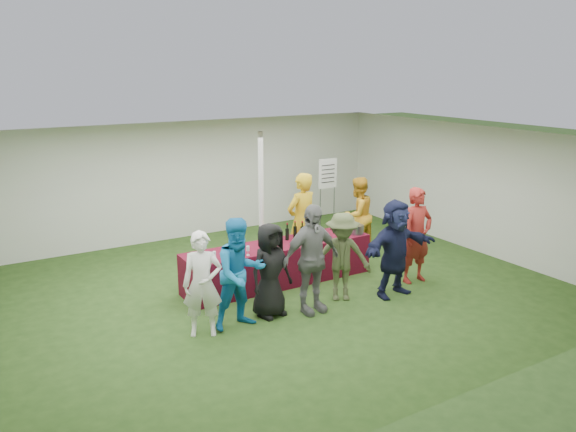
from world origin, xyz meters
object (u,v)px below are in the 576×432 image
customer_2 (270,270)px  customer_4 (342,257)px  customer_6 (417,235)px  serving_table (279,263)px  wine_list_sign (328,179)px  staff_back (357,215)px  customer_5 (395,248)px  customer_1 (240,273)px  customer_3 (311,259)px  dump_bucket (357,229)px  staff_pourer (302,221)px  customer_0 (202,284)px

customer_2 → customer_4: bearing=-13.2°
customer_4 → customer_6: customer_6 is taller
serving_table → wine_list_sign: size_ratio=2.00×
staff_back → customer_5: size_ratio=0.96×
staff_back → customer_1: customer_1 is taller
customer_3 → customer_6: (2.40, 0.14, -0.01)m
serving_table → wine_list_sign: (2.61, 2.21, 0.94)m
dump_bucket → customer_5: customer_5 is taller
serving_table → customer_2: customer_2 is taller
dump_bucket → customer_2: bearing=-159.0°
customer_2 → customer_5: (2.25, -0.37, 0.09)m
staff_pourer → customer_4: 1.70m
wine_list_sign → staff_pourer: staff_pourer is taller
serving_table → dump_bucket: size_ratio=13.65×
wine_list_sign → customer_0: size_ratio=1.13×
wine_list_sign → customer_3: 4.56m
serving_table → customer_2: 1.47m
customer_5 → customer_6: 0.84m
staff_pourer → customer_1: 2.79m
staff_pourer → customer_0: staff_pourer is taller
wine_list_sign → customer_1: 5.33m
dump_bucket → wine_list_sign: size_ratio=0.15×
customer_4 → serving_table: bearing=141.4°
wine_list_sign → customer_4: size_ratio=1.17×
wine_list_sign → customer_3: bearing=-127.9°
customer_4 → customer_0: bearing=-151.9°
serving_table → staff_pourer: (0.78, 0.46, 0.58)m
staff_pourer → customer_6: 2.21m
customer_0 → customer_4: 2.53m
dump_bucket → customer_3: 2.14m
customer_4 → customer_6: (1.69, -0.01, 0.12)m
customer_1 → wine_list_sign: bearing=39.7°
staff_pourer → customer_2: 2.27m
staff_pourer → customer_5: bearing=97.9°
customer_1 → dump_bucket: bearing=18.0°
customer_0 → customer_5: customer_5 is taller
wine_list_sign → customer_6: (-0.39, -3.44, -0.43)m
customer_1 → customer_5: bearing=-6.3°
customer_3 → customer_5: customer_3 is taller
customer_0 → staff_back: bearing=48.6°
customer_0 → customer_3: bearing=20.4°
staff_back → customer_2: staff_back is taller
customer_0 → customer_6: customer_6 is taller
staff_pourer → customer_5: (0.65, -1.98, -0.10)m
customer_5 → customer_2: bearing=166.3°
wine_list_sign → customer_4: bearing=-121.2°
customer_2 → customer_5: 2.28m
wine_list_sign → customer_5: size_ratio=1.05×
serving_table → customer_5: bearing=-46.7°
serving_table → customer_6: customer_6 is taller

